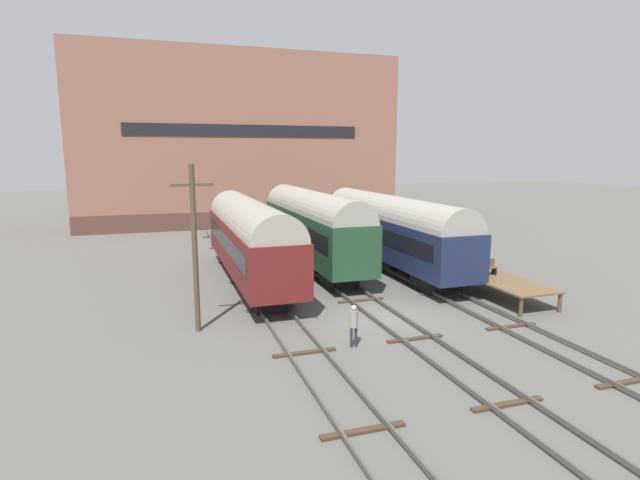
{
  "coord_description": "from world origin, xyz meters",
  "views": [
    {
      "loc": [
        -10.23,
        -21.13,
        7.89
      ],
      "look_at": [
        0.0,
        10.18,
        2.2
      ],
      "focal_mm": 28.0,
      "sensor_mm": 36.0,
      "label": 1
    }
  ],
  "objects_px": {
    "train_car_maroon": "(250,236)",
    "utility_pole": "(195,246)",
    "train_car_green": "(312,224)",
    "bench": "(485,267)",
    "person_worker": "(354,322)",
    "train_car_navy": "(390,228)"
  },
  "relations": [
    {
      "from": "train_car_maroon",
      "to": "utility_pole",
      "type": "bearing_deg",
      "value": -115.87
    },
    {
      "from": "train_car_green",
      "to": "bench",
      "type": "xyz_separation_m",
      "value": [
        7.31,
        -9.61,
        -1.51
      ]
    },
    {
      "from": "person_worker",
      "to": "utility_pole",
      "type": "distance_m",
      "value": 7.69
    },
    {
      "from": "train_car_maroon",
      "to": "person_worker",
      "type": "relative_size",
      "value": 9.24
    },
    {
      "from": "train_car_navy",
      "to": "train_car_green",
      "type": "bearing_deg",
      "value": 156.15
    },
    {
      "from": "bench",
      "to": "utility_pole",
      "type": "relative_size",
      "value": 0.19
    },
    {
      "from": "train_car_navy",
      "to": "train_car_green",
      "type": "xyz_separation_m",
      "value": [
        -4.96,
        2.19,
        0.18
      ]
    },
    {
      "from": "train_car_maroon",
      "to": "utility_pole",
      "type": "relative_size",
      "value": 2.22
    },
    {
      "from": "train_car_maroon",
      "to": "person_worker",
      "type": "bearing_deg",
      "value": -79.78
    },
    {
      "from": "train_car_green",
      "to": "utility_pole",
      "type": "relative_size",
      "value": 2.23
    },
    {
      "from": "train_car_green",
      "to": "person_worker",
      "type": "xyz_separation_m",
      "value": [
        -2.82,
        -14.83,
        -1.98
      ]
    },
    {
      "from": "train_car_navy",
      "to": "utility_pole",
      "type": "bearing_deg",
      "value": -147.73
    },
    {
      "from": "bench",
      "to": "utility_pole",
      "type": "distance_m",
      "value": 16.31
    },
    {
      "from": "train_car_navy",
      "to": "train_car_green",
      "type": "distance_m",
      "value": 5.42
    },
    {
      "from": "train_car_navy",
      "to": "bench",
      "type": "relative_size",
      "value": 12.82
    },
    {
      "from": "train_car_green",
      "to": "utility_pole",
      "type": "xyz_separation_m",
      "value": [
        -8.78,
        -10.87,
        0.83
      ]
    },
    {
      "from": "train_car_green",
      "to": "bench",
      "type": "distance_m",
      "value": 12.17
    },
    {
      "from": "bench",
      "to": "utility_pole",
      "type": "bearing_deg",
      "value": -175.54
    },
    {
      "from": "train_car_navy",
      "to": "train_car_green",
      "type": "relative_size",
      "value": 1.08
    },
    {
      "from": "train_car_maroon",
      "to": "train_car_navy",
      "type": "xyz_separation_m",
      "value": [
        9.92,
        0.79,
        -0.04
      ]
    },
    {
      "from": "train_car_maroon",
      "to": "person_worker",
      "type": "xyz_separation_m",
      "value": [
        2.14,
        -11.85,
        -1.84
      ]
    },
    {
      "from": "utility_pole",
      "to": "person_worker",
      "type": "bearing_deg",
      "value": -33.62
    }
  ]
}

